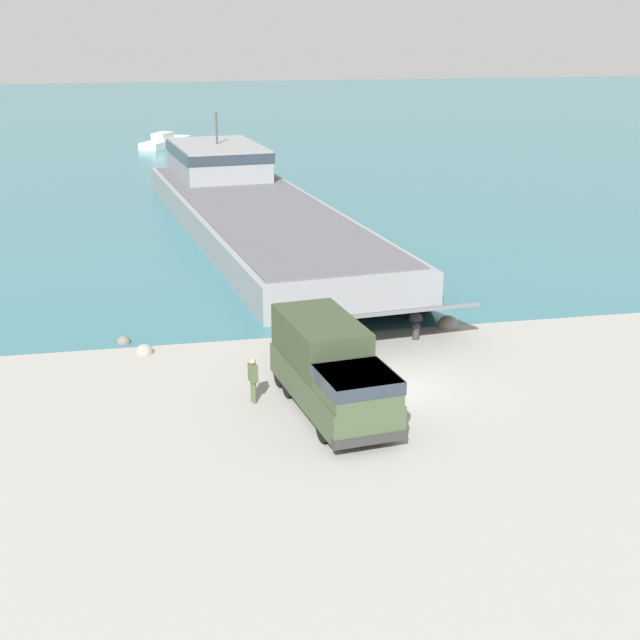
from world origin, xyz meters
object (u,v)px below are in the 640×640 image
(soldier_on_ramp, at_px, (253,377))
(moored_boat_a, at_px, (165,141))
(mooring_bollard, at_px, (416,330))
(landing_craft, at_px, (248,203))
(military_truck, at_px, (331,369))

(soldier_on_ramp, xyz_separation_m, moored_boat_a, (-0.36, 72.86, -0.48))
(soldier_on_ramp, distance_m, mooring_bollard, 9.54)
(landing_craft, height_order, moored_boat_a, landing_craft)
(landing_craft, xyz_separation_m, military_truck, (-0.98, -31.40, 0.06))
(soldier_on_ramp, bearing_deg, military_truck, 141.62)
(landing_craft, bearing_deg, soldier_on_ramp, -103.16)
(military_truck, height_order, moored_boat_a, military_truck)
(mooring_bollard, bearing_deg, landing_craft, 99.70)
(moored_boat_a, bearing_deg, military_truck, -56.80)
(soldier_on_ramp, relative_size, mooring_bollard, 2.23)
(landing_craft, relative_size, military_truck, 5.64)
(moored_boat_a, distance_m, mooring_bollard, 68.00)
(landing_craft, distance_m, moored_boat_a, 42.84)
(moored_boat_a, bearing_deg, soldier_on_ramp, -58.84)
(military_truck, height_order, mooring_bollard, military_truck)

